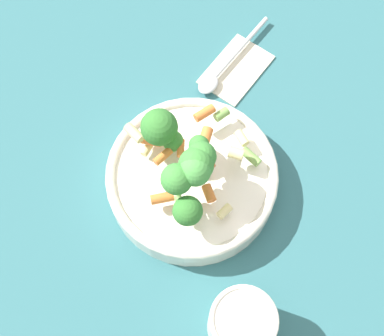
# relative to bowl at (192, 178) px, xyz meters

# --- Properties ---
(ground_plane) EXTENTS (3.00, 3.00, 0.00)m
(ground_plane) POSITION_rel_bowl_xyz_m (0.00, 0.00, -0.03)
(ground_plane) COLOR #2D6066
(bowl) EXTENTS (0.23, 0.23, 0.05)m
(bowl) POSITION_rel_bowl_xyz_m (0.00, 0.00, 0.00)
(bowl) COLOR silver
(bowl) RESTS_ON ground_plane
(pasta_salad) EXTENTS (0.18, 0.17, 0.09)m
(pasta_salad) POSITION_rel_bowl_xyz_m (0.01, -0.01, 0.08)
(pasta_salad) COLOR #8CB766
(pasta_salad) RESTS_ON bowl
(cup) EXTENTS (0.08, 0.08, 0.09)m
(cup) POSITION_rel_bowl_xyz_m (0.14, 0.14, 0.02)
(cup) COLOR silver
(cup) RESTS_ON ground_plane
(napkin) EXTENTS (0.12, 0.09, 0.01)m
(napkin) POSITION_rel_bowl_xyz_m (-0.20, -0.03, -0.02)
(napkin) COLOR beige
(napkin) RESTS_ON ground_plane
(spoon) EXTENTS (0.17, 0.05, 0.01)m
(spoon) POSITION_rel_bowl_xyz_m (-0.18, -0.04, -0.01)
(spoon) COLOR silver
(spoon) RESTS_ON napkin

